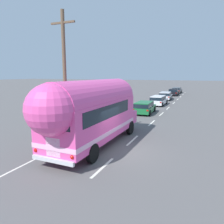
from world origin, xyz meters
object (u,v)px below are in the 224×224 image
(utility_pole, at_px, (65,75))
(painted_bus, at_px, (91,111))
(car_fourth, at_px, (173,92))
(car_fifth, at_px, (177,90))
(car_second, at_px, (158,100))
(car_lead, at_px, (144,107))
(car_third, at_px, (165,95))

(utility_pole, xyz_separation_m, painted_bus, (2.46, -0.94, -2.12))
(car_fourth, height_order, car_fifth, same)
(car_second, bearing_deg, painted_bus, -90.36)
(painted_bus, relative_size, car_lead, 2.39)
(utility_pole, height_order, car_third, utility_pole)
(car_second, xyz_separation_m, car_third, (-0.17, 7.04, 0.01))
(car_fourth, bearing_deg, utility_pole, -94.38)
(car_lead, height_order, car_fifth, same)
(car_fourth, distance_m, car_fifth, 5.89)
(car_lead, height_order, car_second, same)
(car_second, relative_size, car_fifth, 1.03)
(utility_pole, relative_size, car_second, 1.80)
(car_lead, bearing_deg, utility_pole, -102.18)
(utility_pole, xyz_separation_m, car_fifth, (2.65, 40.36, -3.64))
(utility_pole, height_order, car_fourth, utility_pole)
(car_lead, distance_m, car_third, 14.41)
(car_lead, bearing_deg, car_fourth, 89.60)
(utility_pole, relative_size, car_lead, 1.98)
(car_lead, distance_m, car_fourth, 22.99)
(car_fifth, bearing_deg, painted_bus, -90.26)
(utility_pole, bearing_deg, painted_bus, -20.88)
(painted_bus, distance_m, car_lead, 12.52)
(utility_pole, distance_m, car_fourth, 34.77)
(utility_pole, relative_size, car_third, 1.86)
(painted_bus, xyz_separation_m, car_lead, (0.02, 12.43, -1.52))
(car_third, bearing_deg, car_fifth, 89.09)
(car_lead, xyz_separation_m, car_second, (0.11, 7.38, -0.00))
(car_second, bearing_deg, utility_pole, -97.81)
(utility_pole, distance_m, car_fifth, 40.61)
(car_second, relative_size, car_fourth, 1.04)
(car_lead, height_order, car_third, same)
(car_fifth, bearing_deg, car_second, -90.16)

